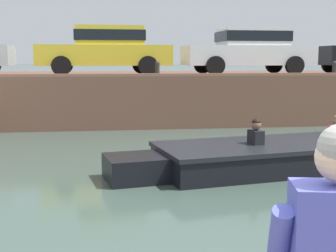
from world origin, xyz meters
TOP-DOWN VIEW (x-y plane):
  - ground_plane at (0.00, 5.73)m, footprint 400.00×400.00m
  - far_quay_wall at (0.00, 14.47)m, footprint 60.00×6.00m
  - far_wall_coping at (0.00, 11.59)m, footprint 60.00×0.24m
  - motorboat_passing at (2.41, 6.20)m, footprint 6.37×2.71m
  - car_left_inner_yellow at (-0.88, 13.13)m, footprint 4.31×2.09m
  - car_centre_white at (3.89, 13.13)m, footprint 4.29×2.03m
  - mooring_bollard_mid at (0.64, 11.72)m, footprint 0.15×0.15m
  - mooring_bollard_east at (6.24, 11.72)m, footprint 0.15×0.15m

SIDE VIEW (x-z plane):
  - ground_plane at x=0.00m, z-range 0.00..0.00m
  - motorboat_passing at x=2.41m, z-range -0.24..0.76m
  - far_quay_wall at x=0.00m, z-range 0.00..1.59m
  - far_wall_coping at x=0.00m, z-range 1.59..1.67m
  - mooring_bollard_mid at x=0.64m, z-range 1.60..2.05m
  - mooring_bollard_east at x=6.24m, z-range 1.60..2.05m
  - car_left_inner_yellow at x=-0.88m, z-range 1.66..3.20m
  - car_centre_white at x=3.89m, z-range 1.66..3.20m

